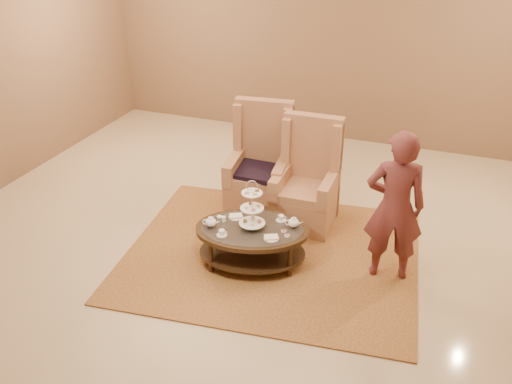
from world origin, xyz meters
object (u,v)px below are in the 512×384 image
at_px(armchair_left, 260,173).
at_px(armchair_right, 307,189).
at_px(tea_table, 252,234).
at_px(person, 395,207).

bearing_deg(armchair_left, armchair_right, -20.47).
xyz_separation_m(armchair_left, armchair_right, (0.68, -0.17, -0.02)).
xyz_separation_m(tea_table, armchair_right, (0.30, 1.13, 0.07)).
bearing_deg(tea_table, armchair_right, 59.75).
bearing_deg(armchair_right, tea_table, -105.84).
distance_m(armchair_left, person, 2.12).
xyz_separation_m(armchair_right, person, (1.16, -0.82, 0.40)).
relative_size(tea_table, person, 0.84).
bearing_deg(armchair_left, person, -34.75).
height_order(armchair_left, armchair_right, armchair_left).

